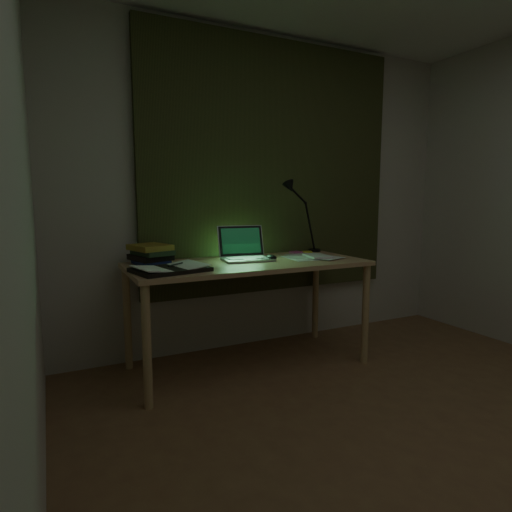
{
  "coord_description": "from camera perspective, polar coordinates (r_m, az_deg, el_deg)",
  "views": [
    {
      "loc": [
        -1.68,
        -1.15,
        1.21
      ],
      "look_at": [
        -0.41,
        1.43,
        0.82
      ],
      "focal_mm": 30.0,
      "sensor_mm": 36.0,
      "label": 1
    }
  ],
  "objects": [
    {
      "name": "open_textbook",
      "position": [
        2.68,
        -11.35,
        -1.64
      ],
      "size": [
        0.49,
        0.39,
        0.04
      ],
      "primitive_type": null,
      "rotation": [
        0.0,
        0.0,
        0.21
      ],
      "color": "white",
      "rests_on": "desk"
    },
    {
      "name": "sticky_pink",
      "position": [
        3.49,
        5.33,
        0.47
      ],
      "size": [
        0.09,
        0.09,
        0.02
      ],
      "primitive_type": "cube",
      "rotation": [
        0.0,
        0.0,
        0.05
      ],
      "color": "#CC4F93",
      "rests_on": "desk"
    },
    {
      "name": "sticky_yellow",
      "position": [
        3.52,
        6.86,
        0.5
      ],
      "size": [
        0.1,
        0.1,
        0.02
      ],
      "primitive_type": "cube",
      "rotation": [
        0.0,
        0.0,
        -0.43
      ],
      "color": "yellow",
      "rests_on": "desk"
    },
    {
      "name": "loose_papers",
      "position": [
        3.24,
        7.21,
        -0.09
      ],
      "size": [
        0.36,
        0.38,
        0.02
      ],
      "primitive_type": null,
      "rotation": [
        0.0,
        0.0,
        0.04
      ],
      "color": "silver",
      "rests_on": "desk"
    },
    {
      "name": "floor",
      "position": [
        2.37,
        27.6,
        -23.91
      ],
      "size": [
        3.5,
        4.0,
        0.0
      ],
      "primitive_type": "cube",
      "color": "brown",
      "rests_on": "ground"
    },
    {
      "name": "wall_left",
      "position": [
        1.15,
        -29.81,
        8.65
      ],
      "size": [
        0.0,
        4.0,
        2.5
      ],
      "primitive_type": "cube",
      "color": "beige",
      "rests_on": "ground"
    },
    {
      "name": "wall_back",
      "position": [
        3.57,
        1.99,
        8.36
      ],
      "size": [
        3.5,
        0.0,
        2.5
      ],
      "primitive_type": "cube",
      "color": "beige",
      "rests_on": "ground"
    },
    {
      "name": "mouse",
      "position": [
        3.11,
        2.03,
        -0.18
      ],
      "size": [
        0.07,
        0.11,
        0.04
      ],
      "primitive_type": "ellipsoid",
      "rotation": [
        0.0,
        0.0,
        0.07
      ],
      "color": "black",
      "rests_on": "desk"
    },
    {
      "name": "curtain",
      "position": [
        3.54,
        2.32,
        11.6
      ],
      "size": [
        2.2,
        0.06,
        2.0
      ],
      "primitive_type": "cube",
      "color": "#32371B",
      "rests_on": "wall_back"
    },
    {
      "name": "laptop",
      "position": [
        3.07,
        -1.17,
        1.7
      ],
      "size": [
        0.39,
        0.43,
        0.25
      ],
      "primitive_type": null,
      "rotation": [
        0.0,
        0.0,
        -0.11
      ],
      "color": "#B1B2B6",
      "rests_on": "desk"
    },
    {
      "name": "book_stack",
      "position": [
        2.98,
        -13.8,
        0.23
      ],
      "size": [
        0.25,
        0.29,
        0.14
      ],
      "primitive_type": null,
      "rotation": [
        0.0,
        0.0,
        0.14
      ],
      "color": "white",
      "rests_on": "desk"
    },
    {
      "name": "desk_lamp",
      "position": [
        3.62,
        7.87,
        4.94
      ],
      "size": [
        0.41,
        0.34,
        0.55
      ],
      "primitive_type": null,
      "rotation": [
        0.0,
        0.0,
        -0.16
      ],
      "color": "black",
      "rests_on": "desk"
    },
    {
      "name": "desk",
      "position": [
        3.1,
        -0.99,
        -7.78
      ],
      "size": [
        1.67,
        0.73,
        0.76
      ],
      "primitive_type": null,
      "color": "tan",
      "rests_on": "floor"
    }
  ]
}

